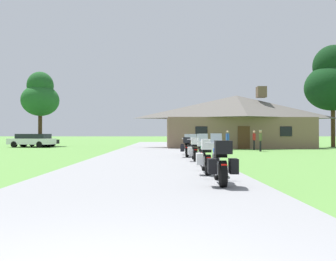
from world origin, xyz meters
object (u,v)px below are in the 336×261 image
at_px(motorcycle_black_fifth_in_row, 187,147).
at_px(tree_right_of_lodge, 333,81).
at_px(motorcycle_blue_nearest_to_camera, 221,163).
at_px(bystander_olive_shirt_by_tree, 260,139).
at_px(motorcycle_orange_farthest_in_row, 187,146).
at_px(bystander_blue_shirt_near_lodge, 228,139).
at_px(motorcycle_silver_third_in_row, 202,152).
at_px(bystander_red_shirt_beside_signpost, 254,139).
at_px(motorcycle_black_fourth_in_row, 195,149).
at_px(tree_left_far, 40,96).
at_px(motorcycle_green_second_in_row, 206,157).
at_px(parked_black_sedan_far_left, 38,141).
at_px(parked_white_suv_far_left, 32,140).

height_order(motorcycle_black_fifth_in_row, tree_right_of_lodge, tree_right_of_lodge).
relative_size(motorcycle_blue_nearest_to_camera, bystander_olive_shirt_by_tree, 1.24).
height_order(motorcycle_orange_farthest_in_row, bystander_blue_shirt_near_lodge, bystander_blue_shirt_near_lodge).
height_order(motorcycle_silver_third_in_row, tree_right_of_lodge, tree_right_of_lodge).
bearing_deg(motorcycle_orange_farthest_in_row, tree_right_of_lodge, 46.03).
bearing_deg(motorcycle_silver_third_in_row, bystander_blue_shirt_near_lodge, 78.47).
xyz_separation_m(motorcycle_blue_nearest_to_camera, tree_right_of_lodge, (16.88, 28.32, 6.48)).
bearing_deg(motorcycle_blue_nearest_to_camera, bystander_olive_shirt_by_tree, 74.06).
bearing_deg(bystander_red_shirt_beside_signpost, tree_right_of_lodge, 133.96).
bearing_deg(motorcycle_black_fourth_in_row, tree_left_far, 124.70).
bearing_deg(motorcycle_orange_farthest_in_row, motorcycle_green_second_in_row, -86.06).
relative_size(motorcycle_green_second_in_row, motorcycle_black_fourth_in_row, 1.00).
height_order(bystander_blue_shirt_near_lodge, parked_black_sedan_far_left, bystander_blue_shirt_near_lodge).
bearing_deg(parked_black_sedan_far_left, motorcycle_black_fifth_in_row, -126.88).
distance_m(motorcycle_blue_nearest_to_camera, motorcycle_black_fifth_in_row, 11.05).
xyz_separation_m(bystander_blue_shirt_near_lodge, parked_black_sedan_far_left, (-19.24, 9.32, -0.29)).
distance_m(bystander_blue_shirt_near_lodge, tree_left_far, 22.80).
xyz_separation_m(motorcycle_green_second_in_row, motorcycle_black_fifth_in_row, (-0.00, 8.55, 0.00)).
bearing_deg(motorcycle_orange_farthest_in_row, motorcycle_silver_third_in_row, -84.88).
xyz_separation_m(motorcycle_black_fourth_in_row, parked_white_suv_far_left, (-15.06, 19.55, 0.17)).
distance_m(motorcycle_orange_farthest_in_row, bystander_blue_shirt_near_lodge, 8.11).
height_order(bystander_red_shirt_beside_signpost, parked_black_sedan_far_left, bystander_red_shirt_beside_signpost).
bearing_deg(bystander_olive_shirt_by_tree, tree_right_of_lodge, -27.53).
bearing_deg(tree_left_far, parked_white_suv_far_left, -82.68).
distance_m(motorcycle_black_fifth_in_row, bystander_blue_shirt_near_lodge, 10.39).
height_order(bystander_red_shirt_beside_signpost, tree_left_far, tree_left_far).
bearing_deg(tree_left_far, motorcycle_silver_third_in_row, -58.80).
xyz_separation_m(motorcycle_blue_nearest_to_camera, motorcycle_black_fourth_in_row, (0.10, 8.09, 0.00)).
distance_m(tree_right_of_lodge, parked_black_sedan_far_left, 32.74).
height_order(tree_left_far, parked_white_suv_far_left, tree_left_far).
bearing_deg(bystander_olive_shirt_by_tree, bystander_blue_shirt_near_lodge, 66.65).
bearing_deg(tree_right_of_lodge, bystander_olive_shirt_by_tree, -137.29).
bearing_deg(parked_white_suv_far_left, bystander_blue_shirt_near_lodge, -98.43).
bearing_deg(motorcycle_black_fifth_in_row, parked_white_suv_far_left, 137.87).
height_order(bystander_blue_shirt_near_lodge, bystander_red_shirt_beside_signpost, same).
xyz_separation_m(motorcycle_black_fifth_in_row, bystander_olive_shirt_by_tree, (6.31, 7.48, 0.34)).
relative_size(motorcycle_green_second_in_row, motorcycle_silver_third_in_row, 1.00).
xyz_separation_m(motorcycle_black_fourth_in_row, bystander_blue_shirt_near_lodge, (3.95, 12.49, 0.32)).
xyz_separation_m(motorcycle_blue_nearest_to_camera, bystander_olive_shirt_by_tree, (6.26, 18.52, 0.34)).
bearing_deg(bystander_red_shirt_beside_signpost, motorcycle_blue_nearest_to_camera, -7.92).
relative_size(motorcycle_blue_nearest_to_camera, parked_black_sedan_far_left, 0.46).
bearing_deg(motorcycle_silver_third_in_row, motorcycle_black_fourth_in_row, 94.37).
bearing_deg(parked_black_sedan_far_left, bystander_olive_shirt_by_tree, -103.59).
bearing_deg(bystander_blue_shirt_near_lodge, bystander_olive_shirt_by_tree, 43.57).
bearing_deg(bystander_olive_shirt_by_tree, motorcycle_green_second_in_row, 178.29).
bearing_deg(bystander_red_shirt_beside_signpost, motorcycle_orange_farthest_in_row, -31.09).
bearing_deg(motorcycle_blue_nearest_to_camera, bystander_red_shirt_beside_signpost, 75.74).
distance_m(motorcycle_black_fourth_in_row, motorcycle_orange_farthest_in_row, 5.43).
xyz_separation_m(bystander_blue_shirt_near_lodge, bystander_red_shirt_beside_signpost, (2.37, 0.45, 0.00)).
bearing_deg(motorcycle_orange_farthest_in_row, bystander_red_shirt_beside_signpost, 54.47).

